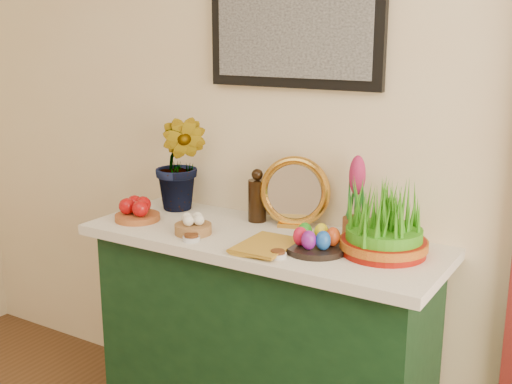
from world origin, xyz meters
TOP-DOWN VIEW (x-y plane):
  - sideboard at (-0.07, 2.00)m, footprint 1.30×0.45m
  - tablecloth at (-0.07, 2.00)m, footprint 1.40×0.55m
  - hyacinth_green at (-0.55, 2.13)m, footprint 0.31×0.28m
  - apple_bowl at (-0.61, 1.90)m, footprint 0.24×0.24m
  - garlic_basket at (-0.31, 1.88)m, footprint 0.17×0.17m
  - vinegar_cruet at (-0.18, 2.15)m, footprint 0.07×0.07m
  - mirror at (-0.02, 2.17)m, footprint 0.29×0.14m
  - book at (-0.06, 1.87)m, footprint 0.17×0.24m
  - spice_dish_left at (-0.26, 1.81)m, footprint 0.06×0.06m
  - spice_dish_right at (0.10, 1.82)m, footprint 0.06×0.06m
  - egg_plate at (0.18, 1.94)m, footprint 0.29×0.29m
  - hyacinth_pink at (0.25, 2.15)m, footprint 0.10×0.10m
  - wheatgrass_sabzeh at (0.40, 2.04)m, footprint 0.31×0.31m

SIDE VIEW (x-z plane):
  - sideboard at x=-0.07m, z-range 0.00..0.85m
  - tablecloth at x=-0.07m, z-range 0.85..0.89m
  - spice_dish_right at x=0.10m, z-range 0.89..0.91m
  - spice_dish_left at x=-0.26m, z-range 0.89..0.92m
  - book at x=-0.06m, z-range 0.89..0.92m
  - garlic_basket at x=-0.31m, z-range 0.88..0.96m
  - egg_plate at x=0.18m, z-range 0.88..0.97m
  - apple_bowl at x=-0.61m, z-range 0.88..0.98m
  - vinegar_cruet at x=-0.18m, z-range 0.88..1.10m
  - wheatgrass_sabzeh at x=0.40m, z-range 0.87..1.12m
  - mirror at x=-0.02m, z-range 0.88..1.17m
  - hyacinth_pink at x=0.25m, z-range 0.87..1.19m
  - hyacinth_green at x=-0.55m, z-range 0.89..1.44m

